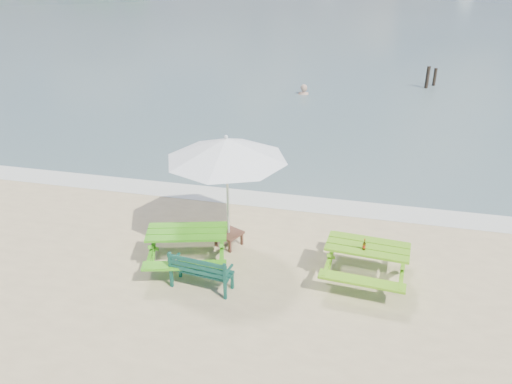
% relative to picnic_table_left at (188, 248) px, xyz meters
% --- Properties ---
extents(foam_strip, '(22.00, 0.90, 0.01)m').
position_rel_picnic_table_left_xyz_m(foam_strip, '(1.20, 3.28, -0.37)').
color(foam_strip, silver).
rests_on(foam_strip, ground).
extents(picnic_table_left, '(2.06, 2.19, 0.79)m').
position_rel_picnic_table_left_xyz_m(picnic_table_left, '(0.00, 0.00, 0.00)').
color(picnic_table_left, '#3E9A17').
rests_on(picnic_table_left, ground).
extents(picnic_table_right, '(1.76, 1.93, 0.77)m').
position_rel_picnic_table_left_xyz_m(picnic_table_right, '(3.67, 0.28, -0.01)').
color(picnic_table_right, '#67AB19').
rests_on(picnic_table_right, ground).
extents(park_bench, '(1.27, 0.57, 0.76)m').
position_rel_picnic_table_left_xyz_m(park_bench, '(0.55, -0.75, -0.14)').
color(park_bench, '#0F3F33').
rests_on(park_bench, ground).
extents(side_table, '(0.69, 0.69, 0.34)m').
position_rel_picnic_table_left_xyz_m(side_table, '(0.64, 0.87, -0.20)').
color(side_table, brown).
rests_on(side_table, ground).
extents(patio_umbrella, '(3.43, 3.43, 2.56)m').
position_rel_picnic_table_left_xyz_m(patio_umbrella, '(0.64, 0.87, 1.94)').
color(patio_umbrella, silver).
rests_on(patio_umbrella, ground).
extents(beer_bottle, '(0.06, 0.06, 0.24)m').
position_rel_picnic_table_left_xyz_m(beer_bottle, '(3.59, 0.12, 0.47)').
color(beer_bottle, '#975C16').
rests_on(beer_bottle, picnic_table_right).
extents(swimmer, '(0.71, 0.52, 1.80)m').
position_rel_picnic_table_left_xyz_m(swimmer, '(0.42, 14.32, -0.81)').
color(swimmer, tan).
rests_on(swimmer, ground).
extents(mooring_pilings, '(0.56, 0.76, 1.24)m').
position_rel_picnic_table_left_xyz_m(mooring_pilings, '(6.21, 17.04, 0.00)').
color(mooring_pilings, black).
rests_on(mooring_pilings, ground).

